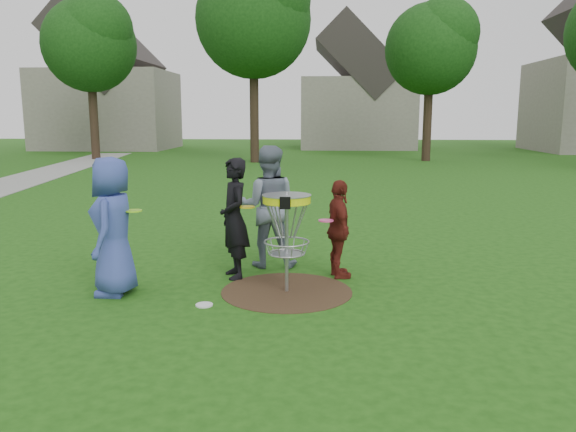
# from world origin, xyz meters

# --- Properties ---
(ground) EXTENTS (100.00, 100.00, 0.00)m
(ground) POSITION_xyz_m (0.00, 0.00, 0.00)
(ground) COLOR #19470F
(ground) RESTS_ON ground
(dirt_patch) EXTENTS (1.80, 1.80, 0.01)m
(dirt_patch) POSITION_xyz_m (0.00, 0.00, 0.00)
(dirt_patch) COLOR #47331E
(dirt_patch) RESTS_ON ground
(player_blue) EXTENTS (0.64, 0.94, 1.85)m
(player_blue) POSITION_xyz_m (-2.30, -0.22, 0.93)
(player_blue) COLOR #374899
(player_blue) RESTS_ON ground
(player_black) EXTENTS (0.65, 0.76, 1.78)m
(player_black) POSITION_xyz_m (-0.81, 0.66, 0.89)
(player_black) COLOR black
(player_black) RESTS_ON ground
(player_grey) EXTENTS (0.95, 0.75, 1.93)m
(player_grey) POSITION_xyz_m (-0.38, 1.33, 0.96)
(player_grey) COLOR slate
(player_grey) RESTS_ON ground
(player_maroon) EXTENTS (0.54, 0.91, 1.46)m
(player_maroon) POSITION_xyz_m (0.73, 0.75, 0.73)
(player_maroon) COLOR maroon
(player_maroon) RESTS_ON ground
(disc_on_grass) EXTENTS (0.22, 0.22, 0.02)m
(disc_on_grass) POSITION_xyz_m (-1.01, -0.64, 0.01)
(disc_on_grass) COLOR silver
(disc_on_grass) RESTS_ON ground
(disc_golf_basket) EXTENTS (0.66, 0.67, 1.38)m
(disc_golf_basket) POSITION_xyz_m (0.00, -0.00, 1.02)
(disc_golf_basket) COLOR #9EA0A5
(disc_golf_basket) RESTS_ON ground
(held_discs) EXTENTS (2.77, 1.47, 0.30)m
(held_discs) POSITION_xyz_m (-0.60, 0.48, 1.08)
(held_discs) COLOR #95E719
(held_discs) RESTS_ON ground
(tree_row) EXTENTS (51.20, 17.42, 9.90)m
(tree_row) POSITION_xyz_m (0.44, 20.67, 6.21)
(tree_row) COLOR #38281C
(tree_row) RESTS_ON ground
(house_row) EXTENTS (44.50, 10.65, 11.62)m
(house_row) POSITION_xyz_m (4.78, 33.07, 4.14)
(house_row) COLOR gray
(house_row) RESTS_ON ground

